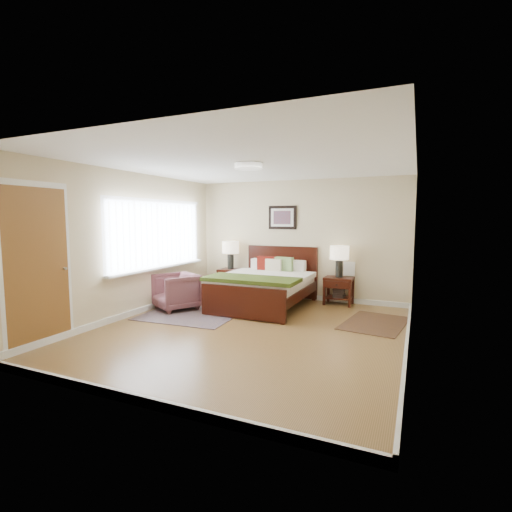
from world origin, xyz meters
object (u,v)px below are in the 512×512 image
Objects in this scene: lamp_right at (339,255)px; armchair at (176,292)px; bed at (265,281)px; nightstand_left at (230,274)px; lamp_left at (231,249)px; nightstand_right at (339,288)px; rug_persian at (203,309)px.

lamp_right is 3.23m from armchair.
nightstand_left is (-1.14, 0.74, -0.05)m from bed.
lamp_left reaches higher than bed.
bed is 1.47m from lamp_left.
armchair is (-2.71, -1.61, -0.00)m from nightstand_right.
lamp_right reaches higher than bed.
armchair is 0.33× the size of rug_persian.
armchair is at bearing -149.08° from lamp_right.
lamp_left is at bearing 180.00° from lamp_right.
lamp_left is at bearing 90.00° from nightstand_left.
nightstand_right is 0.90× the size of lamp_right.
lamp_left is 0.27× the size of rug_persian.
armchair is at bearing -156.32° from rug_persian.
lamp_right is (2.40, 0.00, -0.03)m from lamp_left.
lamp_right is 0.27× the size of rug_persian.
nightstand_left reaches higher than nightstand_right.
nightstand_right is at bearing -0.30° from lamp_left.
armchair is 0.60m from rug_persian.
lamp_right reaches higher than nightstand_left.
bed reaches higher than nightstand_right.
lamp_right is at bearing 28.39° from rug_persian.
lamp_left is at bearing 179.70° from nightstand_right.
nightstand_right is 0.90× the size of lamp_left.
bed is at bearing -149.20° from nightstand_right.
rug_persian is at bearing -148.33° from lamp_right.
lamp_left is 1.00× the size of lamp_right.
bed reaches higher than armchair.
nightstand_left is 2.41m from nightstand_right.
nightstand_left is at bearing -179.51° from lamp_right.
rug_persian is at bearing 56.97° from armchair.
nightstand_left is at bearing 109.12° from armchair.
lamp_right is 0.82× the size of armchair.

